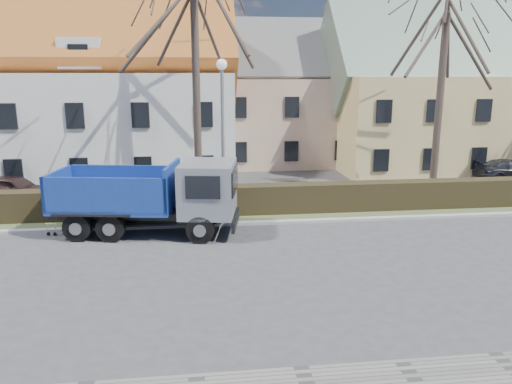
{
  "coord_description": "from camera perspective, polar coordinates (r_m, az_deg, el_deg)",
  "views": [
    {
      "loc": [
        -2.1,
        -15.35,
        6.2
      ],
      "look_at": [
        0.22,
        3.76,
        1.6
      ],
      "focal_mm": 35.0,
      "sensor_mm": 36.0,
      "label": 1
    }
  ],
  "objects": [
    {
      "name": "ground",
      "position": [
        16.69,
        0.81,
        -8.37
      ],
      "size": [
        120.0,
        120.0,
        0.0
      ],
      "primitive_type": "plane",
      "color": "#404043"
    },
    {
      "name": "curb_far",
      "position": [
        20.98,
        -0.88,
        -3.58
      ],
      "size": [
        80.0,
        0.3,
        0.12
      ],
      "primitive_type": "cube",
      "color": "#A9A8A7",
      "rests_on": "ground"
    },
    {
      "name": "grass_strip",
      "position": [
        22.51,
        -1.32,
        -2.42
      ],
      "size": [
        80.0,
        3.0,
        0.1
      ],
      "primitive_type": "cube",
      "color": "#495630",
      "rests_on": "ground"
    },
    {
      "name": "hedge",
      "position": [
        22.16,
        -1.27,
        -1.07
      ],
      "size": [
        60.0,
        0.9,
        1.3
      ],
      "primitive_type": "cube",
      "color": "black",
      "rests_on": "ground"
    },
    {
      "name": "building_white",
      "position": [
        33.22,
        -26.48,
        9.56
      ],
      "size": [
        26.8,
        10.8,
        9.5
      ],
      "primitive_type": null,
      "color": "white",
      "rests_on": "ground"
    },
    {
      "name": "building_pink",
      "position": [
        35.94,
        2.89,
        9.92
      ],
      "size": [
        10.8,
        8.8,
        8.0
      ],
      "primitive_type": null,
      "color": "#C8A58D",
      "rests_on": "ground"
    },
    {
      "name": "building_yellow",
      "position": [
        37.12,
        22.58,
        9.42
      ],
      "size": [
        18.8,
        10.8,
        8.5
      ],
      "primitive_type": null,
      "color": "#DFC47A",
      "rests_on": "ground"
    },
    {
      "name": "tree_1",
      "position": [
        23.85,
        -6.89,
        13.65
      ],
      "size": [
        9.2,
        9.2,
        12.65
      ],
      "primitive_type": null,
      "color": "#3D322A",
      "rests_on": "ground"
    },
    {
      "name": "tree_2",
      "position": [
        26.75,
        20.36,
        11.13
      ],
      "size": [
        8.0,
        8.0,
        11.0
      ],
      "primitive_type": null,
      "color": "#3D322A",
      "rests_on": "ground"
    },
    {
      "name": "dump_truck",
      "position": [
        20.05,
        -13.16,
        -0.51
      ],
      "size": [
        7.79,
        3.97,
        2.97
      ],
      "primitive_type": null,
      "rotation": [
        0.0,
        0.0,
        -0.17
      ],
      "color": "navy",
      "rests_on": "ground"
    },
    {
      "name": "streetlight",
      "position": [
        22.55,
        -3.81,
        6.39
      ],
      "size": [
        0.54,
        0.54,
        6.89
      ],
      "primitive_type": null,
      "color": "gray",
      "rests_on": "ground"
    },
    {
      "name": "cart_frame",
      "position": [
        21.15,
        -22.78,
        -3.88
      ],
      "size": [
        0.69,
        0.5,
        0.57
      ],
      "primitive_type": null,
      "rotation": [
        0.0,
        0.0,
        -0.25
      ],
      "color": "silver",
      "rests_on": "ground"
    },
    {
      "name": "parked_car_a",
      "position": [
        27.2,
        -25.98,
        0.33
      ],
      "size": [
        4.2,
        2.56,
        1.34
      ],
      "primitive_type": "imported",
      "rotation": [
        0.0,
        0.0,
        1.3
      ],
      "color": "black",
      "rests_on": "ground"
    },
    {
      "name": "parked_car_b",
      "position": [
        32.89,
        27.24,
        2.2
      ],
      "size": [
        4.45,
        1.94,
        1.27
      ],
      "primitive_type": "imported",
      "rotation": [
        0.0,
        0.0,
        1.53
      ],
      "color": "black",
      "rests_on": "ground"
    }
  ]
}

